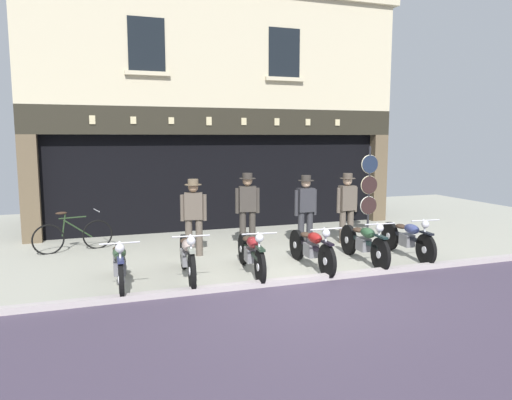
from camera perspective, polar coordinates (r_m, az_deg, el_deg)
ground at (r=7.70m, az=8.77°, el=-12.14°), size 22.11×22.00×0.18m
shop_facade at (r=14.80m, az=-5.66°, el=4.38°), size 10.41×4.42×6.48m
motorcycle_far_left at (r=8.52m, az=-15.94°, el=-7.25°), size 0.62×1.91×0.90m
motorcycle_left at (r=8.72m, az=-8.16°, el=-6.55°), size 0.62×2.09×0.93m
motorcycle_center_left at (r=8.95m, az=-0.57°, el=-6.21°), size 0.62×2.01×0.90m
motorcycle_center at (r=9.37m, az=6.63°, el=-5.62°), size 0.62×2.02×0.91m
motorcycle_center_right at (r=9.97m, az=12.74°, el=-4.90°), size 0.62×2.01×0.92m
motorcycle_right at (r=10.66m, az=17.59°, el=-4.30°), size 0.62×2.02×0.92m
salesman_left at (r=10.30m, az=-7.44°, el=-1.58°), size 0.55×0.36×1.65m
shopkeeper_center at (r=10.91m, az=-1.02°, el=-0.74°), size 0.55×0.37×1.73m
salesman_right at (r=11.22m, az=5.92°, el=-0.78°), size 0.56×0.37×1.66m
assistant_far_right at (r=11.68m, az=10.77°, el=-0.49°), size 0.56×0.37×1.68m
tyre_sign_pole at (r=13.31m, az=13.30°, el=1.69°), size 0.51×0.06×2.29m
advert_board_near at (r=12.82m, az=-15.85°, el=4.05°), size 0.64×0.03×1.08m
advert_board_far at (r=12.81m, az=-21.55°, el=4.26°), size 0.74×0.03×1.01m
leaning_bicycle at (r=11.46m, az=-20.94°, el=-3.93°), size 1.70×0.58×0.93m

